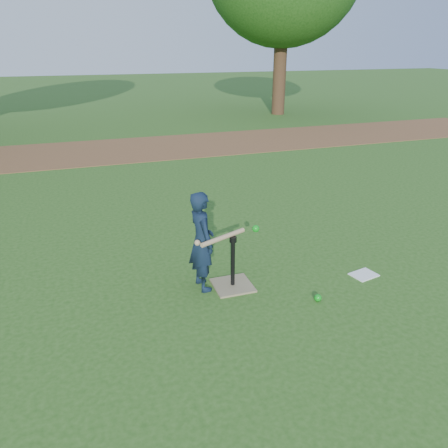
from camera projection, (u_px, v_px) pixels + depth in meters
name	position (u px, v px, depth m)	size (l,w,h in m)	color
ground	(220.00, 289.00, 4.91)	(80.00, 80.00, 0.00)	#285116
dirt_strip	(128.00, 149.00, 11.45)	(24.00, 3.00, 0.01)	brown
child	(202.00, 241.00, 4.75)	(0.41, 0.27, 1.13)	#101D30
wiffle_ball_ground	(318.00, 298.00, 4.67)	(0.08, 0.08, 0.08)	#0D9719
clipboard	(364.00, 275.00, 5.21)	(0.30, 0.23, 0.01)	white
batting_tee	(233.00, 278.00, 4.93)	(0.44, 0.44, 0.61)	#8E7D5A
swing_action	(228.00, 236.00, 4.68)	(0.74, 0.28, 0.13)	tan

